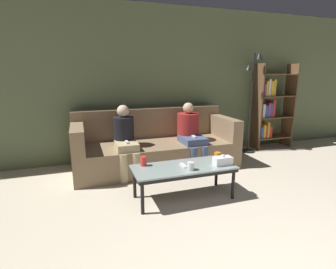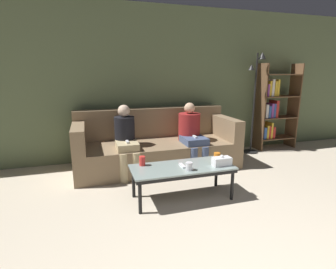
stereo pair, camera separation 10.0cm
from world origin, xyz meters
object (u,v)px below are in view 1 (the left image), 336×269
at_px(standing_lamp, 252,93).
at_px(seated_person_mid_left, 190,133).
at_px(coffee_table, 184,169).
at_px(couch, 155,147).
at_px(seated_person_left_end, 125,139).
at_px(cup_near_left, 218,156).
at_px(cup_near_right, 191,166).
at_px(tissue_box, 223,161).
at_px(cup_far_center, 143,161).
at_px(bookshelf, 269,108).
at_px(game_remote, 184,165).

relative_size(standing_lamp, seated_person_mid_left, 1.79).
xyz_separation_m(coffee_table, seated_person_mid_left, (0.51, 1.00, 0.19)).
xyz_separation_m(couch, seated_person_left_end, (-0.52, -0.23, 0.23)).
distance_m(couch, cup_near_left, 1.25).
height_order(cup_near_left, cup_near_right, cup_near_left).
distance_m(seated_person_left_end, seated_person_mid_left, 1.04).
bearing_deg(tissue_box, seated_person_mid_left, 87.07).
distance_m(couch, tissue_box, 1.41).
distance_m(cup_near_left, cup_near_right, 0.51).
bearing_deg(cup_near_right, coffee_table, 100.82).
bearing_deg(tissue_box, cup_far_center, 163.05).
xyz_separation_m(couch, cup_far_center, (-0.45, -1.05, 0.14)).
xyz_separation_m(cup_far_center, seated_person_mid_left, (0.96, 0.82, 0.09)).
bearing_deg(seated_person_left_end, seated_person_mid_left, 0.67).
xyz_separation_m(cup_near_right, tissue_box, (0.43, 0.03, 0.01)).
xyz_separation_m(cup_near_right, bookshelf, (2.42, 1.68, 0.35)).
xyz_separation_m(tissue_box, seated_person_left_end, (-0.98, 1.09, 0.09)).
relative_size(standing_lamp, seated_person_left_end, 1.78).
relative_size(cup_near_left, tissue_box, 0.45).
relative_size(cup_near_right, game_remote, 0.62).
relative_size(couch, coffee_table, 2.09).
distance_m(cup_far_center, bookshelf, 3.23).
distance_m(standing_lamp, seated_person_left_end, 2.55).
bearing_deg(cup_near_left, tissue_box, -100.11).
relative_size(cup_far_center, seated_person_mid_left, 0.11).
relative_size(tissue_box, seated_person_mid_left, 0.21).
height_order(couch, tissue_box, couch).
bearing_deg(game_remote, seated_person_left_end, 118.05).
height_order(couch, bookshelf, bookshelf).
xyz_separation_m(coffee_table, cup_near_right, (0.03, -0.14, 0.09)).
distance_m(tissue_box, bookshelf, 2.61).
xyz_separation_m(cup_near_right, seated_person_left_end, (-0.55, 1.12, 0.09)).
bearing_deg(game_remote, cup_far_center, 159.12).
bearing_deg(cup_near_right, cup_far_center, 147.01).
bearing_deg(tissue_box, game_remote, 167.07).
bearing_deg(tissue_box, coffee_table, 167.07).
xyz_separation_m(cup_near_left, cup_near_right, (-0.46, -0.21, -0.00)).
height_order(cup_far_center, game_remote, cup_far_center).
bearing_deg(seated_person_left_end, couch, 24.23).
distance_m(coffee_table, seated_person_mid_left, 1.14).
relative_size(couch, bookshelf, 1.53).
height_order(cup_near_left, game_remote, cup_near_left).
relative_size(tissue_box, bookshelf, 0.13).
distance_m(coffee_table, cup_near_right, 0.17).
bearing_deg(coffee_table, seated_person_left_end, 118.05).
distance_m(standing_lamp, seated_person_mid_left, 1.57).
bearing_deg(cup_near_left, cup_near_right, -155.33).
bearing_deg(tissue_box, standing_lamp, 45.75).
bearing_deg(bookshelf, cup_near_left, -143.25).
bearing_deg(game_remote, cup_near_left, 8.76).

